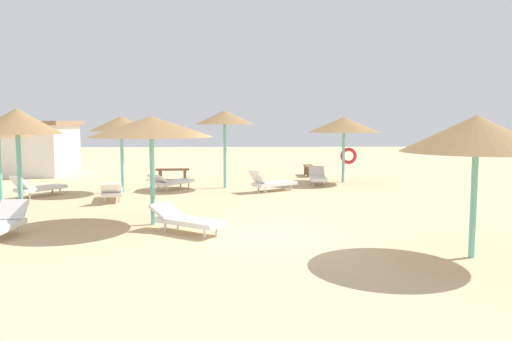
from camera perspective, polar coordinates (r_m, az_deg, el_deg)
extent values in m
plane|color=#D1B284|center=(11.60, 0.37, -7.37)|extent=(80.00, 80.00, 0.00)
cylinder|color=#6BC6BC|center=(19.63, -3.57, 1.79)|extent=(0.12, 0.12, 2.60)
cone|color=olive|center=(19.59, -3.59, 6.08)|extent=(2.29, 2.29, 0.54)
cylinder|color=#6BC6BC|center=(12.84, -11.74, -0.96)|extent=(0.12, 0.12, 2.32)
cone|color=olive|center=(12.76, -11.86, 4.94)|extent=(3.10, 3.10, 0.52)
cylinder|color=#6BC6BC|center=(10.38, 23.57, -3.39)|extent=(0.12, 0.12, 2.13)
cone|color=olive|center=(10.27, 23.86, 3.87)|extent=(2.82, 2.82, 0.70)
cylinder|color=#6BC6BC|center=(21.71, 9.94, 1.62)|extent=(0.12, 0.12, 2.25)
cone|color=olive|center=(21.66, 10.01, 5.18)|extent=(3.06, 3.06, 0.64)
torus|color=red|center=(21.76, 10.51, 1.65)|extent=(0.71, 0.32, 0.70)
cylinder|color=#6BC6BC|center=(18.99, -15.03, 1.12)|extent=(0.12, 0.12, 2.36)
cone|color=olive|center=(18.93, -15.13, 5.19)|extent=(2.29, 2.29, 0.54)
cylinder|color=#6BC6BC|center=(18.05, -27.21, 0.22)|extent=(0.12, 0.12, 2.21)
cylinder|color=#6BC6BC|center=(14.21, -25.37, -0.64)|extent=(0.12, 0.12, 2.39)
cone|color=olive|center=(14.14, -25.61, 5.10)|extent=(2.20, 2.20, 0.66)
cube|color=white|center=(18.77, 2.17, -1.51)|extent=(1.77, 1.48, 0.12)
cube|color=white|center=(18.27, 0.18, -0.80)|extent=(0.67, 0.74, 0.50)
cylinder|color=silver|center=(18.26, 1.09, -2.24)|extent=(0.06, 0.06, 0.22)
cylinder|color=silver|center=(18.62, 0.28, -2.09)|extent=(0.06, 0.06, 0.22)
cylinder|color=silver|center=(18.99, 4.01, -1.95)|extent=(0.06, 0.06, 0.22)
cylinder|color=silver|center=(19.33, 3.18, -1.81)|extent=(0.06, 0.06, 0.22)
cube|color=white|center=(11.80, -7.48, -5.80)|extent=(1.76, 1.51, 0.12)
cube|color=white|center=(12.31, -10.30, -4.48)|extent=(0.80, 0.83, 0.33)
cylinder|color=silver|center=(12.08, -10.31, -6.40)|extent=(0.06, 0.06, 0.22)
cylinder|color=silver|center=(12.39, -8.89, -6.07)|extent=(0.06, 0.06, 0.22)
cylinder|color=silver|center=(11.29, -5.91, -7.18)|extent=(0.06, 0.06, 0.22)
cylinder|color=silver|center=(11.63, -4.51, -6.80)|extent=(0.06, 0.06, 0.22)
cube|color=white|center=(20.70, 7.07, -0.88)|extent=(0.76, 1.74, 0.12)
cube|color=white|center=(21.47, 6.92, -0.04)|extent=(0.67, 0.53, 0.39)
cylinder|color=silver|center=(21.30, 6.36, -1.15)|extent=(0.06, 0.06, 0.22)
cylinder|color=silver|center=(21.34, 7.54, -1.15)|extent=(0.06, 0.06, 0.22)
cylinder|color=silver|center=(20.11, 6.57, -1.55)|extent=(0.06, 0.06, 0.22)
cylinder|color=silver|center=(20.15, 7.82, -1.55)|extent=(0.06, 0.06, 0.22)
cube|color=white|center=(17.25, -16.08, -2.36)|extent=(1.00, 1.80, 0.12)
cube|color=white|center=(16.42, -16.18, -1.94)|extent=(0.73, 0.61, 0.40)
cylinder|color=silver|center=(16.67, -15.37, -3.20)|extent=(0.06, 0.06, 0.22)
cylinder|color=silver|center=(16.69, -16.88, -3.23)|extent=(0.06, 0.06, 0.22)
cylinder|color=silver|center=(17.86, -15.30, -2.62)|extent=(0.06, 0.06, 0.22)
cylinder|color=silver|center=(17.87, -16.71, -2.65)|extent=(0.06, 0.06, 0.22)
cube|color=white|center=(19.03, -23.31, -1.87)|extent=(1.46, 1.77, 0.12)
cube|color=white|center=(18.55, -25.36, -1.27)|extent=(0.76, 0.69, 0.48)
cylinder|color=silver|center=(18.53, -24.41, -2.63)|extent=(0.06, 0.06, 0.22)
cylinder|color=silver|center=(18.90, -25.16, -2.51)|extent=(0.06, 0.06, 0.22)
cylinder|color=silver|center=(19.22, -21.45, -2.24)|extent=(0.06, 0.06, 0.22)
cylinder|color=silver|center=(19.57, -22.23, -2.13)|extent=(0.06, 0.06, 0.22)
cube|color=white|center=(13.09, -26.05, -4.04)|extent=(0.64, 0.44, 0.46)
cylinder|color=silver|center=(13.08, -27.22, -6.02)|extent=(0.06, 0.06, 0.22)
cylinder|color=silver|center=(12.90, -25.44, -6.09)|extent=(0.06, 0.06, 0.22)
cube|color=white|center=(19.47, -9.38, -1.32)|extent=(1.53, 1.74, 0.12)
cube|color=white|center=(18.90, -11.10, -0.95)|extent=(0.82, 0.80, 0.35)
cylinder|color=silver|center=(18.92, -10.18, -2.05)|extent=(0.06, 0.06, 0.22)
cylinder|color=silver|center=(19.24, -11.10, -1.95)|extent=(0.06, 0.06, 0.22)
cylinder|color=silver|center=(19.77, -7.69, -1.69)|extent=(0.06, 0.06, 0.22)
cylinder|color=silver|center=(20.07, -8.60, -1.59)|extent=(0.06, 0.06, 0.22)
cube|color=brown|center=(24.17, 6.09, 0.47)|extent=(0.41, 1.50, 0.08)
cube|color=brown|center=(23.65, 6.25, -0.25)|extent=(0.36, 0.12, 0.41)
cube|color=brown|center=(24.74, 5.93, 0.01)|extent=(0.36, 0.12, 0.41)
cube|color=brown|center=(22.84, -9.50, 0.12)|extent=(1.53, 0.52, 0.08)
cube|color=brown|center=(22.90, -10.87, -0.50)|extent=(0.15, 0.37, 0.41)
cube|color=brown|center=(22.83, -8.11, -0.48)|extent=(0.15, 0.37, 0.41)
cube|color=white|center=(27.05, -24.58, 2.17)|extent=(3.94, 3.66, 2.44)
cube|color=#8C6B4C|center=(27.01, -24.70, 4.96)|extent=(4.34, 4.06, 0.20)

